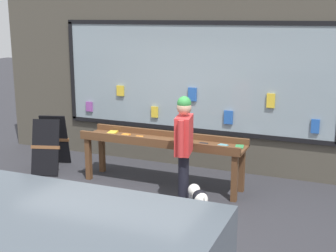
% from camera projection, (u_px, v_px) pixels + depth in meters
% --- Properties ---
extents(ground_plane, '(40.00, 40.00, 0.00)m').
position_uv_depth(ground_plane, '(132.00, 209.00, 7.09)').
color(ground_plane, '#2D2D33').
extents(shopfront_facade, '(8.20, 0.29, 3.76)m').
position_uv_depth(shopfront_facade, '(191.00, 70.00, 8.79)').
color(shopfront_facade, '#4C473D').
rests_on(shopfront_facade, ground_plane).
extents(display_table_main, '(2.87, 0.63, 0.90)m').
position_uv_depth(display_table_main, '(162.00, 144.00, 7.95)').
color(display_table_main, brown).
rests_on(display_table_main, ground_plane).
extents(person_browsing, '(0.31, 0.66, 1.70)m').
position_uv_depth(person_browsing, '(184.00, 142.00, 7.08)').
color(person_browsing, black).
rests_on(person_browsing, ground_plane).
extents(small_dog, '(0.44, 0.45, 0.40)m').
position_uv_depth(small_dog, '(199.00, 196.00, 6.88)').
color(small_dog, white).
rests_on(small_dog, ground_plane).
extents(sandwich_board_sign, '(0.73, 0.95, 1.00)m').
position_uv_depth(sandwich_board_sign, '(51.00, 143.00, 8.82)').
color(sandwich_board_sign, black).
rests_on(sandwich_board_sign, ground_plane).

